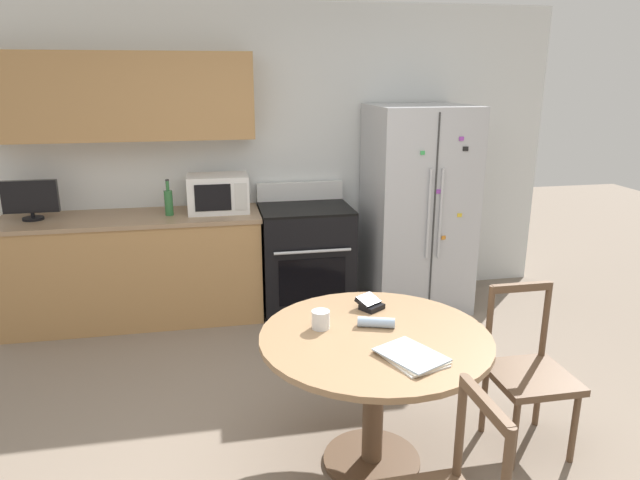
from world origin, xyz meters
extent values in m
plane|color=gray|center=(0.00, 0.00, 0.00)|extent=(14.00, 14.00, 0.00)
cube|color=silver|center=(0.00, 2.65, 1.30)|extent=(5.20, 0.10, 2.60)
cube|color=#AD7F4C|center=(-1.17, 2.43, 1.84)|extent=(2.06, 0.34, 0.68)
cube|color=#AD7F4C|center=(-1.17, 2.29, 0.43)|extent=(2.06, 0.62, 0.86)
cube|color=#997A5B|center=(-1.17, 2.29, 0.88)|extent=(2.08, 0.64, 0.03)
cube|color=#B2B5BA|center=(1.24, 2.19, 0.88)|extent=(0.84, 0.78, 1.76)
cube|color=#333333|center=(1.24, 1.80, 0.88)|extent=(0.01, 0.01, 1.69)
cylinder|color=silver|center=(1.19, 1.79, 0.93)|extent=(0.02, 0.02, 0.74)
cylinder|color=silver|center=(1.29, 1.79, 0.93)|extent=(0.02, 0.02, 0.74)
cube|color=yellow|center=(1.46, 1.80, 0.90)|extent=(0.04, 0.01, 0.03)
cube|color=purple|center=(1.44, 1.80, 1.52)|extent=(0.04, 0.01, 0.03)
cube|color=black|center=(1.48, 1.80, 1.44)|extent=(0.04, 0.01, 0.04)
cube|color=purple|center=(1.27, 1.80, 1.11)|extent=(0.04, 0.01, 0.03)
cube|color=#3FB259|center=(1.12, 1.80, 1.42)|extent=(0.04, 0.01, 0.03)
cube|color=orange|center=(1.34, 1.80, 0.72)|extent=(0.04, 0.01, 0.03)
cube|color=black|center=(0.27, 2.26, 0.45)|extent=(0.77, 0.64, 0.90)
cube|color=black|center=(0.27, 1.94, 0.36)|extent=(0.56, 0.01, 0.40)
cylinder|color=silver|center=(0.27, 1.91, 0.63)|extent=(0.63, 0.02, 0.02)
cube|color=black|center=(0.27, 2.26, 0.91)|extent=(0.77, 0.64, 0.02)
cube|color=white|center=(0.27, 2.55, 1.00)|extent=(0.77, 0.06, 0.16)
cube|color=white|center=(-0.46, 2.33, 1.05)|extent=(0.50, 0.35, 0.31)
cube|color=black|center=(-0.50, 2.15, 1.05)|extent=(0.29, 0.01, 0.22)
cube|color=silver|center=(-0.28, 2.15, 1.05)|extent=(0.10, 0.01, 0.22)
cylinder|color=black|center=(-1.91, 2.32, 0.91)|extent=(0.16, 0.16, 0.02)
cylinder|color=black|center=(-1.91, 2.32, 0.94)|extent=(0.03, 0.03, 0.04)
cube|color=black|center=(-1.91, 2.32, 1.09)|extent=(0.41, 0.05, 0.26)
cylinder|color=#2D6B38|center=(-0.86, 2.26, 1.00)|extent=(0.07, 0.07, 0.20)
cylinder|color=#2D6B38|center=(-0.86, 2.26, 1.14)|extent=(0.03, 0.03, 0.08)
cylinder|color=#262626|center=(-0.86, 2.26, 1.19)|extent=(0.03, 0.03, 0.01)
cylinder|color=#997551|center=(0.25, 0.10, 0.73)|extent=(1.17, 1.17, 0.03)
cylinder|color=brown|center=(0.25, 0.10, 0.37)|extent=(0.11, 0.11, 0.69)
cylinder|color=brown|center=(0.25, 0.10, 0.01)|extent=(0.52, 0.52, 0.03)
cube|color=brown|center=(1.14, 0.07, 0.43)|extent=(0.42, 0.42, 0.04)
cylinder|color=brown|center=(1.31, -0.10, 0.21)|extent=(0.04, 0.04, 0.41)
cylinder|color=brown|center=(0.96, -0.10, 0.21)|extent=(0.04, 0.04, 0.41)
cylinder|color=brown|center=(1.31, 0.24, 0.21)|extent=(0.04, 0.04, 0.41)
cylinder|color=brown|center=(0.96, 0.24, 0.21)|extent=(0.04, 0.04, 0.41)
cylinder|color=brown|center=(1.31, 0.26, 0.68)|extent=(0.04, 0.04, 0.45)
cylinder|color=brown|center=(0.96, 0.26, 0.68)|extent=(0.04, 0.04, 0.45)
cube|color=brown|center=(1.14, 0.26, 0.88)|extent=(0.34, 0.04, 0.04)
cylinder|color=brown|center=(0.40, -0.60, 0.68)|extent=(0.04, 0.04, 0.45)
cube|color=brown|center=(0.40, -0.78, 0.88)|extent=(0.04, 0.35, 0.04)
cylinder|color=silver|center=(0.00, 0.23, 0.80)|extent=(0.09, 0.09, 0.09)
cylinder|color=#8C4C99|center=(0.00, 0.23, 0.78)|extent=(0.08, 0.08, 0.05)
cylinder|color=#A3BCDB|center=(0.28, 0.19, 0.78)|extent=(0.20, 0.11, 0.05)
cube|color=black|center=(0.33, 0.41, 0.76)|extent=(0.15, 0.15, 0.03)
cube|color=black|center=(0.31, 0.44, 0.79)|extent=(0.16, 0.15, 0.06)
cube|color=white|center=(0.35, -0.17, 0.75)|extent=(0.30, 0.35, 0.01)
cube|color=beige|center=(0.35, -0.17, 0.76)|extent=(0.32, 0.36, 0.01)
cube|color=silver|center=(0.35, -0.17, 0.77)|extent=(0.33, 0.37, 0.01)
camera|label=1|loc=(-0.52, -2.41, 2.01)|focal=32.00mm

